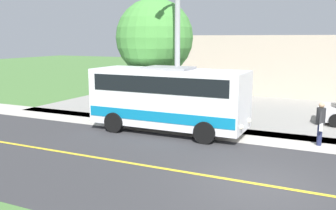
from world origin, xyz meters
TOP-DOWN VIEW (x-y plane):
  - ground_plane at (0.00, 0.00)m, footprint 120.00×120.00m
  - road_surface at (0.00, 0.00)m, footprint 8.00×100.00m
  - sidewalk at (-5.20, 0.00)m, footprint 2.40×100.00m
  - road_centre_line at (0.00, 0.00)m, footprint 0.16×100.00m
  - shuttle_bus_front at (-4.48, -5.06)m, footprint 2.61×6.98m
  - pedestrian_with_bags at (-5.09, 1.20)m, footprint 0.72×0.34m
  - street_light_pole at (-4.89, -4.88)m, footprint 1.97×0.24m
  - tree_curbside at (-7.40, -7.26)m, footprint 4.06×4.06m

SIDE VIEW (x-z plane):
  - ground_plane at x=0.00m, z-range 0.00..0.00m
  - sidewalk at x=-5.20m, z-range 0.00..0.01m
  - road_surface at x=0.00m, z-range 0.00..0.01m
  - road_centre_line at x=0.00m, z-range 0.01..0.01m
  - pedestrian_with_bags at x=-5.09m, z-range 0.06..1.76m
  - shuttle_bus_front at x=-4.48m, z-range 0.14..3.05m
  - tree_curbside at x=-7.40m, z-range 1.05..7.24m
  - street_light_pole at x=-4.89m, z-range 0.41..9.20m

